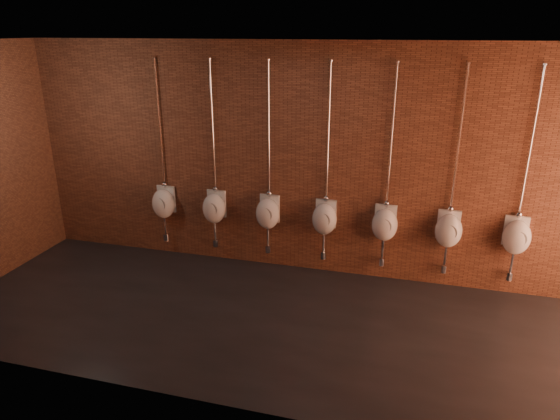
# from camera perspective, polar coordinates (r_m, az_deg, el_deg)

# --- Properties ---
(ground) EXTENTS (8.50, 8.50, 0.00)m
(ground) POSITION_cam_1_polar(r_m,az_deg,el_deg) (6.14, 1.03, -12.83)
(ground) COLOR black
(ground) RESTS_ON ground
(room_shell) EXTENTS (8.54, 3.04, 3.22)m
(room_shell) POSITION_cam_1_polar(r_m,az_deg,el_deg) (5.32, 1.16, 5.67)
(room_shell) COLOR black
(room_shell) RESTS_ON ground
(urinal_0) EXTENTS (0.37, 0.33, 2.71)m
(urinal_0) POSITION_cam_1_polar(r_m,az_deg,el_deg) (7.70, -13.17, 0.88)
(urinal_0) COLOR white
(urinal_0) RESTS_ON ground
(urinal_1) EXTENTS (0.37, 0.33, 2.71)m
(urinal_1) POSITION_cam_1_polar(r_m,az_deg,el_deg) (7.36, -7.52, 0.34)
(urinal_1) COLOR white
(urinal_1) RESTS_ON ground
(urinal_2) EXTENTS (0.37, 0.33, 2.71)m
(urinal_2) POSITION_cam_1_polar(r_m,az_deg,el_deg) (7.10, -1.39, -0.24)
(urinal_2) COLOR white
(urinal_2) RESTS_ON ground
(urinal_3) EXTENTS (0.37, 0.33, 2.71)m
(urinal_3) POSITION_cam_1_polar(r_m,az_deg,el_deg) (6.93, 5.12, -0.85)
(urinal_3) COLOR white
(urinal_3) RESTS_ON ground
(urinal_4) EXTENTS (0.37, 0.33, 2.71)m
(urinal_4) POSITION_cam_1_polar(r_m,az_deg,el_deg) (6.85, 11.88, -1.48)
(urinal_4) COLOR white
(urinal_4) RESTS_ON ground
(urinal_5) EXTENTS (0.37, 0.33, 2.71)m
(urinal_5) POSITION_cam_1_polar(r_m,az_deg,el_deg) (6.86, 18.71, -2.09)
(urinal_5) COLOR white
(urinal_5) RESTS_ON ground
(urinal_6) EXTENTS (0.37, 0.33, 2.71)m
(urinal_6) POSITION_cam_1_polar(r_m,az_deg,el_deg) (6.98, 25.41, -2.66)
(urinal_6) COLOR white
(urinal_6) RESTS_ON ground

